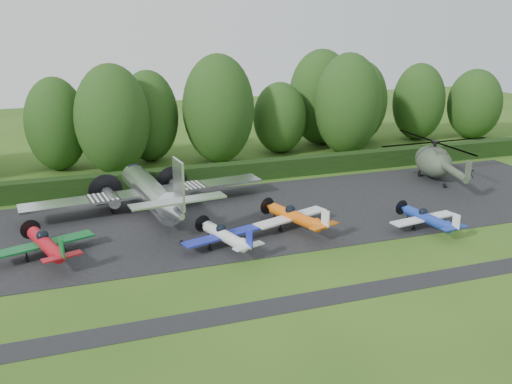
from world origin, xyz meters
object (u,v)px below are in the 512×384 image
object	(u,v)px
light_plane_orange	(295,217)
sign_board	(428,154)
transport_plane	(151,192)
light_plane_white	(225,236)
light_plane_blue	(427,218)
helicopter	(434,159)
light_plane_red	(46,244)

from	to	relation	value
light_plane_orange	sign_board	size ratio (longest dim) A/B	2.54
transport_plane	light_plane_white	xyz separation A→B (m)	(4.05, -9.82, -0.94)
sign_board	light_plane_white	bearing A→B (deg)	-134.35
light_plane_blue	helicopter	distance (m)	15.89
light_plane_white	light_plane_red	bearing A→B (deg)	-173.68
light_plane_red	sign_board	world-z (taller)	light_plane_red
transport_plane	light_plane_white	bearing A→B (deg)	-60.89
transport_plane	light_plane_white	world-z (taller)	transport_plane
light_plane_white	light_plane_blue	distance (m)	17.19
light_plane_red	helicopter	distance (m)	40.60
transport_plane	helicopter	world-z (taller)	transport_plane
light_plane_blue	helicopter	xyz separation A→B (m)	(9.60, 12.59, 1.26)
light_plane_white	helicopter	world-z (taller)	helicopter
light_plane_orange	light_plane_red	bearing A→B (deg)	-162.38
transport_plane	light_plane_red	size ratio (longest dim) A/B	2.87
light_plane_orange	light_plane_blue	bearing A→B (deg)	0.14
light_plane_white	light_plane_orange	bearing A→B (deg)	33.04
light_plane_white	sign_board	bearing A→B (deg)	46.09
helicopter	sign_board	distance (m)	6.95
light_plane_red	helicopter	world-z (taller)	helicopter
transport_plane	light_plane_orange	distance (m)	13.34
light_plane_red	light_plane_blue	xyz separation A→B (m)	(30.12, -4.27, -0.17)
helicopter	light_plane_orange	bearing A→B (deg)	-170.27
transport_plane	light_plane_orange	bearing A→B (deg)	-29.88
light_plane_white	transport_plane	bearing A→B (deg)	129.59
light_plane_red	light_plane_blue	world-z (taller)	light_plane_red
transport_plane	light_plane_red	xyz separation A→B (m)	(-8.97, -7.32, -0.81)
light_plane_white	light_plane_orange	world-z (taller)	light_plane_orange
sign_board	light_plane_red	bearing A→B (deg)	-145.09
light_plane_red	helicopter	xyz separation A→B (m)	(39.72, 8.33, 1.09)
transport_plane	helicopter	xyz separation A→B (m)	(30.75, 1.01, 0.28)
light_plane_red	light_plane_orange	xyz separation A→B (m)	(19.66, -0.61, -0.03)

